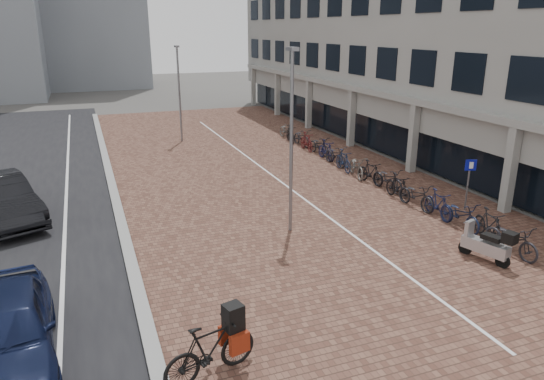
{
  "coord_description": "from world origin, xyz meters",
  "views": [
    {
      "loc": [
        -5.94,
        -9.67,
        6.76
      ],
      "look_at": [
        0.0,
        6.0,
        1.3
      ],
      "focal_mm": 32.95,
      "sensor_mm": 36.0,
      "label": 1
    }
  ],
  "objects": [
    {
      "name": "lamp_far",
      "position": [
        -0.38,
        20.81,
        2.86
      ],
      "size": [
        0.12,
        0.12,
        5.72
      ],
      "primitive_type": "cylinder",
      "color": "gray",
      "rests_on": "ground"
    },
    {
      "name": "lane_line",
      "position": [
        -7.0,
        12.0,
        0.02
      ],
      "size": [
        0.12,
        44.0,
        0.0
      ],
      "primitive_type": "cube",
      "color": "white",
      "rests_on": "street_asphalt"
    },
    {
      "name": "parking_sign",
      "position": [
        7.5,
        4.66,
        1.34
      ],
      "size": [
        0.42,
        0.18,
        2.05
      ],
      "rotation": [
        0.0,
        0.0,
        -0.33
      ],
      "color": "slate",
      "rests_on": "ground"
    },
    {
      "name": "car_navy",
      "position": [
        -7.95,
        0.56,
        0.82
      ],
      "size": [
        2.32,
        4.95,
        1.64
      ],
      "primitive_type": "imported",
      "rotation": [
        0.0,
        0.0,
        0.08
      ],
      "color": "#0E1533",
      "rests_on": "ground"
    },
    {
      "name": "scooter_front",
      "position": [
        4.96,
        0.92,
        0.58
      ],
      "size": [
        1.0,
        1.77,
        1.16
      ],
      "primitive_type": null,
      "rotation": [
        0.0,
        0.0,
        0.3
      ],
      "color": "#B4B4B9",
      "rests_on": "ground"
    },
    {
      "name": "ground",
      "position": [
        0.0,
        0.0,
        0.0
      ],
      "size": [
        140.0,
        140.0,
        0.0
      ],
      "primitive_type": "plane",
      "color": "#474442",
      "rests_on": "ground"
    },
    {
      "name": "street_asphalt",
      "position": [
        -9.0,
        12.0,
        0.01
      ],
      "size": [
        8.0,
        50.0,
        0.03
      ],
      "primitive_type": "cube",
      "color": "black",
      "rests_on": "ground"
    },
    {
      "name": "car_dark",
      "position": [
        -9.1,
        9.72,
        0.85
      ],
      "size": [
        3.56,
        5.46,
        1.7
      ],
      "primitive_type": "imported",
      "rotation": [
        0.0,
        0.0,
        0.37
      ],
      "color": "black",
      "rests_on": "ground"
    },
    {
      "name": "lamp_near",
      "position": [
        0.38,
        5.21,
        3.06
      ],
      "size": [
        0.12,
        0.12,
        6.13
      ],
      "primitive_type": "cylinder",
      "color": "gray",
      "rests_on": "ground"
    },
    {
      "name": "bike_row",
      "position": [
        6.0,
        10.2,
        0.52
      ],
      "size": [
        1.35,
        20.4,
        1.05
      ],
      "color": "#232228",
      "rests_on": "ground"
    },
    {
      "name": "curb",
      "position": [
        -5.1,
        12.0,
        0.07
      ],
      "size": [
        0.35,
        42.0,
        0.14
      ],
      "primitive_type": "cube",
      "color": "gray",
      "rests_on": "ground"
    },
    {
      "name": "hero_bike",
      "position": [
        -4.09,
        -1.29,
        0.65
      ],
      "size": [
        2.15,
        1.09,
        1.46
      ],
      "rotation": [
        0.0,
        0.0,
        1.83
      ],
      "color": "black",
      "rests_on": "ground"
    },
    {
      "name": "plaza_brick",
      "position": [
        2.0,
        12.0,
        0.01
      ],
      "size": [
        14.5,
        42.0,
        0.04
      ],
      "primitive_type": "cube",
      "color": "brown",
      "rests_on": "ground"
    },
    {
      "name": "parking_line",
      "position": [
        2.2,
        12.0,
        0.04
      ],
      "size": [
        0.1,
        30.0,
        0.0
      ],
      "primitive_type": "cube",
      "color": "white",
      "rests_on": "plaza_brick"
    }
  ]
}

